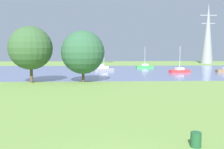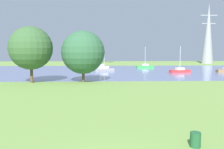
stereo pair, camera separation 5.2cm
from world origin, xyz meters
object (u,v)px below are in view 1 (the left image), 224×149
object	(u,v)px
sailboat_green	(145,66)
tree_west_far	(83,52)
sailboat_red	(180,71)
electricity_pylon	(208,34)
litter_bin	(196,140)
tree_mid_shore	(31,48)
sailboat_gray	(104,69)
sailboat_white	(100,67)

from	to	relation	value
sailboat_green	tree_west_far	bearing A→B (deg)	-116.59
sailboat_red	electricity_pylon	size ratio (longest dim) A/B	0.26
sailboat_green	electricity_pylon	xyz separation A→B (m)	(27.43, 21.64, 10.80)
litter_bin	tree_mid_shore	world-z (taller)	tree_mid_shore
sailboat_gray	tree_mid_shore	distance (m)	24.52
sailboat_gray	electricity_pylon	xyz separation A→B (m)	(39.22, 31.74, 10.81)
sailboat_red	sailboat_green	size ratio (longest dim) A/B	0.98
sailboat_white	tree_west_far	world-z (taller)	tree_west_far
sailboat_white	tree_west_far	xyz separation A→B (m)	(-2.47, -28.71, 4.30)
tree_mid_shore	electricity_pylon	bearing A→B (deg)	46.20
litter_bin	tree_mid_shore	distance (m)	30.94
litter_bin	sailboat_red	bearing A→B (deg)	73.38
sailboat_gray	electricity_pylon	distance (m)	51.60
electricity_pylon	tree_mid_shore	bearing A→B (deg)	-133.80
sailboat_red	tree_west_far	size ratio (longest dim) A/B	0.73
tree_mid_shore	electricity_pylon	xyz separation A→B (m)	(50.67, 52.85, 5.84)
sailboat_green	sailboat_gray	bearing A→B (deg)	-139.40
litter_bin	tree_west_far	bearing A→B (deg)	106.65
sailboat_green	electricity_pylon	distance (m)	36.57
litter_bin	tree_west_far	xyz separation A→B (m)	(-8.00, 26.74, 4.35)
sailboat_gray	sailboat_white	xyz separation A→B (m)	(-1.01, 8.33, 0.00)
sailboat_green	tree_west_far	xyz separation A→B (m)	(-15.27, -30.49, 4.30)
electricity_pylon	sailboat_green	bearing A→B (deg)	-141.74
tree_west_far	sailboat_red	bearing A→B (deg)	37.21
tree_mid_shore	tree_west_far	xyz separation A→B (m)	(7.97, 0.72, -0.66)
sailboat_gray	electricity_pylon	bearing A→B (deg)	38.98
sailboat_gray	electricity_pylon	size ratio (longest dim) A/B	0.23
tree_west_far	sailboat_gray	bearing A→B (deg)	80.33
sailboat_white	tree_west_far	bearing A→B (deg)	-94.91
litter_bin	sailboat_green	distance (m)	57.69
litter_bin	tree_mid_shore	size ratio (longest dim) A/B	0.09
tree_mid_shore	tree_west_far	bearing A→B (deg)	5.15
sailboat_green	tree_mid_shore	bearing A→B (deg)	-126.67
sailboat_gray	tree_west_far	xyz separation A→B (m)	(-3.47, -20.39, 4.30)
litter_bin	sailboat_gray	distance (m)	47.34
sailboat_white	electricity_pylon	world-z (taller)	electricity_pylon
tree_west_far	sailboat_green	bearing A→B (deg)	63.41
sailboat_red	electricity_pylon	world-z (taller)	electricity_pylon
litter_bin	sailboat_green	xyz separation A→B (m)	(7.27, 57.23, 0.05)
sailboat_gray	electricity_pylon	world-z (taller)	electricity_pylon
sailboat_red	sailboat_green	distance (m)	15.76
sailboat_gray	sailboat_white	distance (m)	8.39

